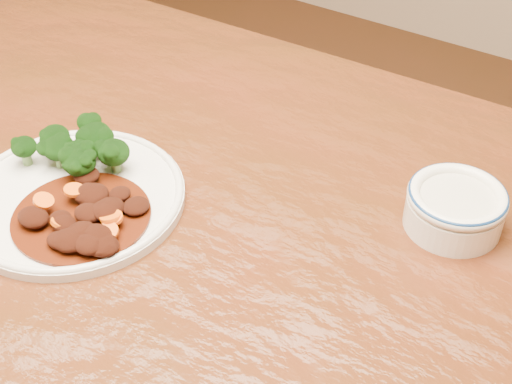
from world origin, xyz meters
The scene contains 5 objects.
dining_table centered at (0.00, 0.00, 0.67)m, with size 1.52×0.93×0.75m.
dinner_plate centered at (-0.10, -0.02, 0.76)m, with size 0.26×0.26×0.02m.
broccoli_florets centered at (-0.13, 0.02, 0.79)m, with size 0.13×0.10×0.04m.
mince_stew centered at (-0.05, -0.05, 0.77)m, with size 0.15×0.15×0.03m.
dip_bowl centered at (0.28, 0.18, 0.78)m, with size 0.11×0.11×0.05m.
Camera 1 is at (0.42, -0.43, 1.29)m, focal length 50.00 mm.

